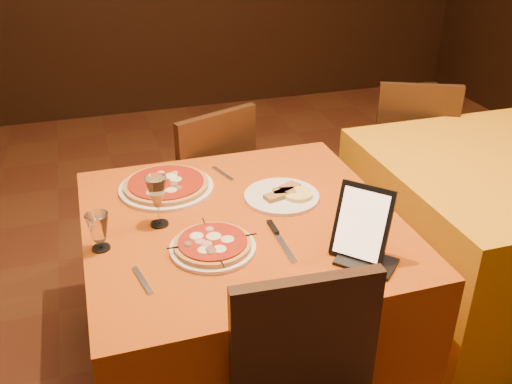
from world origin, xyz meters
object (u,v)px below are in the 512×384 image
object	(u,v)px
pizza_near	(213,246)
pizza_far	(166,186)
side_table	(494,234)
wine_glass	(157,201)
chair_main_far	(197,188)
water_glass	(99,232)
tablet	(362,223)
chair_side_far	(407,151)
main_table	(242,301)

from	to	relation	value
pizza_near	pizza_far	size ratio (longest dim) A/B	0.77
side_table	wine_glass	bearing A→B (deg)	-177.21
chair_main_far	wine_glass	world-z (taller)	wine_glass
water_glass	tablet	size ratio (longest dim) A/B	0.53
side_table	pizza_near	size ratio (longest dim) A/B	3.89
tablet	pizza_far	bearing A→B (deg)	176.06
pizza_near	wine_glass	world-z (taller)	wine_glass
chair_side_far	wine_glass	size ratio (longest dim) A/B	4.79
chair_side_far	chair_main_far	bearing A→B (deg)	28.73
chair_side_far	tablet	world-z (taller)	tablet
main_table	pizza_far	bearing A→B (deg)	126.17
pizza_near	wine_glass	bearing A→B (deg)	124.47
main_table	chair_main_far	bearing A→B (deg)	90.00
side_table	chair_side_far	xyz separation A→B (m)	(0.00, 0.79, 0.08)
side_table	chair_side_far	distance (m)	0.80
water_glass	wine_glass	bearing A→B (deg)	24.33
pizza_near	wine_glass	size ratio (longest dim) A/B	1.49
side_table	pizza_far	size ratio (longest dim) A/B	2.99
chair_main_far	side_table	bearing A→B (deg)	129.13
chair_main_far	water_glass	size ratio (longest dim) A/B	7.00
pizza_far	tablet	bearing A→B (deg)	-50.50
chair_side_far	side_table	bearing A→B (deg)	114.50
main_table	chair_main_far	distance (m)	0.82
side_table	chair_main_far	size ratio (longest dim) A/B	1.21
side_table	chair_main_far	xyz separation A→B (m)	(-1.25, 0.70, 0.08)
wine_glass	tablet	bearing A→B (deg)	-32.68
main_table	chair_main_far	xyz separation A→B (m)	(0.00, 0.82, 0.08)
chair_main_far	tablet	size ratio (longest dim) A/B	3.73
wine_glass	main_table	bearing A→B (deg)	-8.84
main_table	pizza_near	size ratio (longest dim) A/B	3.89
tablet	water_glass	bearing A→B (deg)	-153.08
pizza_far	chair_main_far	bearing A→B (deg)	67.21
chair_main_far	main_table	bearing A→B (deg)	68.36
side_table	main_table	bearing A→B (deg)	-174.55
chair_main_far	wine_glass	size ratio (longest dim) A/B	4.79
pizza_near	pizza_far	world-z (taller)	same
pizza_near	wine_glass	xyz separation A→B (m)	(-0.14, 0.21, 0.08)
chair_side_far	wine_glass	xyz separation A→B (m)	(-1.53, -0.87, 0.39)
wine_glass	tablet	size ratio (longest dim) A/B	0.78
water_glass	pizza_far	bearing A→B (deg)	51.89
chair_main_far	pizza_near	size ratio (longest dim) A/B	3.22
main_table	side_table	world-z (taller)	same
pizza_far	tablet	world-z (taller)	tablet
side_table	pizza_far	distance (m)	1.53
main_table	wine_glass	distance (m)	0.55
side_table	tablet	distance (m)	1.16
chair_side_far	water_glass	size ratio (longest dim) A/B	7.00
main_table	side_table	xyz separation A→B (m)	(1.25, 0.12, 0.00)
water_glass	pizza_near	bearing A→B (deg)	-18.19
side_table	wine_glass	distance (m)	1.61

